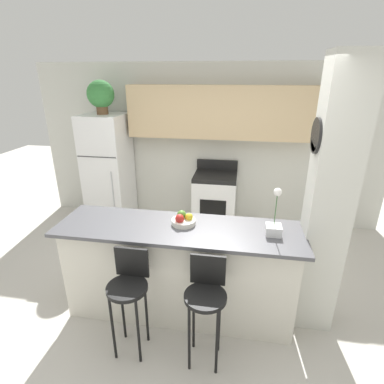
# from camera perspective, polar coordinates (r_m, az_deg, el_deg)

# --- Properties ---
(ground_plane) EXTENTS (14.00, 14.00, 0.00)m
(ground_plane) POSITION_cam_1_polar(r_m,az_deg,el_deg) (3.47, -2.33, -21.56)
(ground_plane) COLOR beige
(wall_back) EXTENTS (5.60, 0.38, 2.55)m
(wall_back) POSITION_cam_1_polar(r_m,az_deg,el_deg) (4.80, 4.12, 11.41)
(wall_back) COLOR silver
(wall_back) RESTS_ON ground_plane
(pillar_right) EXTENTS (0.38, 0.32, 2.55)m
(pillar_right) POSITION_cam_1_polar(r_m,az_deg,el_deg) (2.92, 24.48, -2.36)
(pillar_right) COLOR silver
(pillar_right) RESTS_ON ground_plane
(counter_bar) EXTENTS (2.36, 0.67, 1.01)m
(counter_bar) POSITION_cam_1_polar(r_m,az_deg,el_deg) (3.14, -2.47, -14.76)
(counter_bar) COLOR silver
(counter_bar) RESTS_ON ground_plane
(refrigerator) EXTENTS (0.64, 0.72, 1.80)m
(refrigerator) POSITION_cam_1_polar(r_m,az_deg,el_deg) (5.07, -15.56, 3.91)
(refrigerator) COLOR white
(refrigerator) RESTS_ON ground_plane
(stove_range) EXTENTS (0.66, 0.61, 1.07)m
(stove_range) POSITION_cam_1_polar(r_m,az_deg,el_deg) (4.85, 4.34, -1.71)
(stove_range) COLOR white
(stove_range) RESTS_ON ground_plane
(bar_stool_left) EXTENTS (0.35, 0.35, 0.99)m
(bar_stool_left) POSITION_cam_1_polar(r_m,az_deg,el_deg) (2.75, -11.93, -17.42)
(bar_stool_left) COLOR black
(bar_stool_left) RESTS_ON ground_plane
(bar_stool_right) EXTENTS (0.35, 0.35, 0.99)m
(bar_stool_right) POSITION_cam_1_polar(r_m,az_deg,el_deg) (2.62, 2.66, -19.28)
(bar_stool_right) COLOR black
(bar_stool_right) RESTS_ON ground_plane
(potted_plant_on_fridge) EXTENTS (0.40, 0.40, 0.49)m
(potted_plant_on_fridge) POSITION_cam_1_polar(r_m,az_deg,el_deg) (4.86, -16.99, 17.26)
(potted_plant_on_fridge) COLOR brown
(potted_plant_on_fridge) RESTS_ON refrigerator
(orchid_vase) EXTENTS (0.14, 0.14, 0.45)m
(orchid_vase) POSITION_cam_1_polar(r_m,az_deg,el_deg) (2.80, 15.37, -5.87)
(orchid_vase) COLOR white
(orchid_vase) RESTS_ON counter_bar
(fruit_bowl) EXTENTS (0.23, 0.23, 0.12)m
(fruit_bowl) POSITION_cam_1_polar(r_m,az_deg,el_deg) (2.91, -1.68, -5.30)
(fruit_bowl) COLOR silver
(fruit_bowl) RESTS_ON counter_bar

